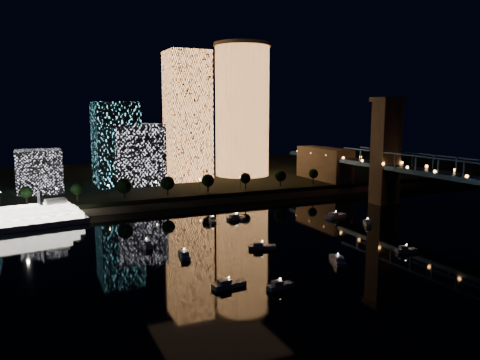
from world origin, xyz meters
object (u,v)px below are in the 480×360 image
Objects in this scene: tower_rectangular at (187,116)px; riverboat at (19,219)px; truss_bridge at (468,183)px; tower_cylindrical at (242,110)px.

tower_rectangular is 1.46× the size of riverboat.
tower_rectangular is at bearing 119.10° from truss_bridge.
tower_rectangular is at bearing -173.24° from tower_cylindrical.
tower_cylindrical reaches higher than riverboat.
tower_cylindrical is 139.12m from truss_bridge.
truss_bridge is (35.27, -131.65, -27.91)m from tower_cylindrical.
tower_rectangular is 0.27× the size of truss_bridge.
tower_rectangular is 147.87m from truss_bridge.
tower_cylindrical is at bearing 6.76° from tower_rectangular.
tower_cylindrical is 36.07m from tower_rectangular.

